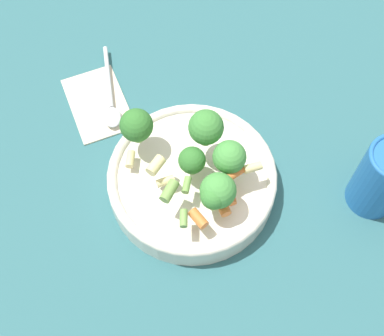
{
  "coord_description": "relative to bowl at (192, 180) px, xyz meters",
  "views": [
    {
      "loc": [
        -0.32,
        0.07,
        0.67
      ],
      "look_at": [
        0.0,
        0.0,
        0.06
      ],
      "focal_mm": 50.0,
      "sensor_mm": 36.0,
      "label": 1
    }
  ],
  "objects": [
    {
      "name": "pasta_salad",
      "position": [
        -0.0,
        -0.01,
        0.06
      ],
      "size": [
        0.17,
        0.17,
        0.08
      ],
      "color": "#8CB766",
      "rests_on": "bowl"
    },
    {
      "name": "ground_plane",
      "position": [
        0.0,
        0.0,
        -0.02
      ],
      "size": [
        3.0,
        3.0,
        0.0
      ],
      "primitive_type": "plane",
      "color": "#2D6066"
    },
    {
      "name": "spoon",
      "position": [
        0.16,
        0.09,
        -0.01
      ],
      "size": [
        0.15,
        0.03,
        0.01
      ],
      "rotation": [
        0.0,
        0.0,
        9.38
      ],
      "color": "silver",
      "rests_on": "napkin"
    },
    {
      "name": "bowl",
      "position": [
        0.0,
        0.0,
        0.0
      ],
      "size": [
        0.23,
        0.23,
        0.04
      ],
      "color": "silver",
      "rests_on": "ground_plane"
    },
    {
      "name": "cup",
      "position": [
        -0.06,
        -0.24,
        0.04
      ],
      "size": [
        0.07,
        0.07,
        0.12
      ],
      "color": "#2366B2",
      "rests_on": "ground_plane"
    },
    {
      "name": "napkin",
      "position": [
        0.17,
        0.11,
        -0.02
      ],
      "size": [
        0.14,
        0.1,
        0.01
      ],
      "color": "beige",
      "rests_on": "ground_plane"
    }
  ]
}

